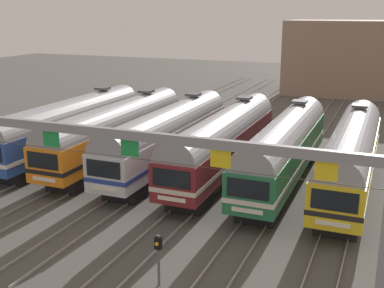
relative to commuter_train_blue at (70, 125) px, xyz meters
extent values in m
plane|color=#4C4944|center=(11.00, 0.00, -2.69)|extent=(160.00, 160.00, 0.00)
cube|color=gray|center=(-0.72, 17.00, -2.61)|extent=(0.07, 70.00, 0.15)
cube|color=gray|center=(0.72, 17.00, -2.61)|extent=(0.07, 70.00, 0.15)
cube|color=gray|center=(3.68, 17.00, -2.61)|extent=(0.07, 70.00, 0.15)
cube|color=gray|center=(5.12, 17.00, -2.61)|extent=(0.07, 70.00, 0.15)
cube|color=gray|center=(8.08, 17.00, -2.61)|extent=(0.07, 70.00, 0.15)
cube|color=gray|center=(9.52, 17.00, -2.61)|extent=(0.07, 70.00, 0.15)
cube|color=gray|center=(12.48, 17.00, -2.61)|extent=(0.07, 70.00, 0.15)
cube|color=gray|center=(13.92, 17.00, -2.61)|extent=(0.07, 70.00, 0.15)
cube|color=gray|center=(16.88, 17.00, -2.61)|extent=(0.07, 70.00, 0.15)
cube|color=gray|center=(18.31, 17.00, -2.61)|extent=(0.07, 70.00, 0.15)
cube|color=gray|center=(21.28, 17.00, -2.61)|extent=(0.07, 70.00, 0.15)
cube|color=gray|center=(22.71, 17.00, -2.61)|extent=(0.07, 70.00, 0.15)
cube|color=#284C9E|center=(0.00, 0.00, -0.46)|extent=(2.85, 18.00, 2.35)
cube|color=white|center=(0.00, 0.00, -0.82)|extent=(2.88, 18.02, 0.28)
cylinder|color=gray|center=(0.00, 0.00, 0.71)|extent=(2.74, 17.64, 2.74)
cube|color=black|center=(0.00, -6.30, -2.16)|extent=(2.28, 2.60, 1.05)
cube|color=black|center=(0.00, 6.30, -2.16)|extent=(2.28, 2.60, 1.05)
cube|color=#4C4C51|center=(0.00, 5.04, 2.26)|extent=(1.10, 1.10, 0.20)
cube|color=orange|center=(4.40, 0.00, -0.46)|extent=(2.85, 18.00, 2.35)
cube|color=black|center=(4.40, 0.00, -0.82)|extent=(2.88, 18.02, 0.28)
cylinder|color=gray|center=(4.40, 0.00, 0.71)|extent=(2.74, 17.64, 2.74)
cube|color=black|center=(4.40, -9.02, 0.01)|extent=(2.28, 0.06, 1.03)
cube|color=silver|center=(4.40, -9.02, -1.21)|extent=(1.71, 0.05, 0.24)
cube|color=black|center=(4.40, -6.30, -2.16)|extent=(2.28, 2.60, 1.05)
cube|color=black|center=(4.40, 6.30, -2.16)|extent=(2.28, 2.60, 1.05)
cube|color=#4C4C51|center=(4.40, 5.04, 2.26)|extent=(1.10, 1.10, 0.20)
cube|color=silver|center=(8.80, 0.00, -0.46)|extent=(2.85, 18.00, 2.35)
cube|color=navy|center=(8.80, 0.00, -0.82)|extent=(2.88, 18.02, 0.28)
cylinder|color=gray|center=(8.80, 0.00, 0.71)|extent=(2.74, 17.64, 2.74)
cube|color=black|center=(8.80, -9.02, 0.01)|extent=(2.28, 0.06, 1.03)
cube|color=silver|center=(8.80, -9.02, -1.21)|extent=(1.71, 0.05, 0.24)
cube|color=black|center=(8.80, -6.30, -2.16)|extent=(2.28, 2.60, 1.05)
cube|color=black|center=(8.80, 6.30, -2.16)|extent=(2.28, 2.60, 1.05)
cube|color=#4C4C51|center=(8.80, 5.04, 2.26)|extent=(1.10, 1.10, 0.20)
cube|color=maroon|center=(13.20, 0.00, -0.46)|extent=(2.85, 18.00, 2.35)
cube|color=beige|center=(13.20, 0.00, -0.82)|extent=(2.88, 18.02, 0.28)
cylinder|color=gray|center=(13.20, 0.00, 0.71)|extent=(2.74, 17.64, 2.74)
cube|color=black|center=(13.20, -9.02, 0.01)|extent=(2.28, 0.06, 1.03)
cube|color=silver|center=(13.20, -9.02, -1.21)|extent=(1.71, 0.05, 0.24)
cube|color=black|center=(13.20, -6.30, -2.16)|extent=(2.28, 2.60, 1.05)
cube|color=black|center=(13.20, 6.30, -2.16)|extent=(2.28, 2.60, 1.05)
cube|color=#4C4C51|center=(13.20, 5.04, 2.26)|extent=(1.10, 1.10, 0.20)
cube|color=#236B42|center=(17.60, 0.00, -0.46)|extent=(2.85, 18.00, 2.35)
cube|color=silver|center=(17.60, 0.00, -0.82)|extent=(2.88, 18.02, 0.28)
cylinder|color=gray|center=(17.60, 0.00, 0.71)|extent=(2.74, 17.64, 2.74)
cube|color=black|center=(17.60, -9.02, 0.01)|extent=(2.28, 0.06, 1.03)
cube|color=silver|center=(17.60, -9.02, -1.21)|extent=(1.71, 0.05, 0.24)
cube|color=black|center=(17.60, -6.30, -2.16)|extent=(2.28, 2.60, 1.05)
cube|color=black|center=(17.60, 6.30, -2.16)|extent=(2.28, 2.60, 1.05)
cube|color=#4C4C51|center=(17.60, 5.04, 2.26)|extent=(1.10, 1.10, 0.20)
cube|color=gold|center=(22.00, 0.00, -0.46)|extent=(2.85, 18.00, 2.35)
cube|color=black|center=(22.00, 0.00, -0.82)|extent=(2.88, 18.02, 0.28)
cylinder|color=gray|center=(22.00, 0.00, 0.71)|extent=(2.74, 17.64, 2.74)
cube|color=black|center=(22.00, -9.02, 0.01)|extent=(2.28, 0.06, 1.03)
cube|color=silver|center=(22.00, -9.02, -1.21)|extent=(1.71, 0.05, 0.24)
cube|color=black|center=(22.00, -6.30, -2.16)|extent=(2.28, 2.60, 1.05)
cube|color=black|center=(22.00, 6.30, -2.16)|extent=(2.28, 2.60, 1.05)
cube|color=#4C4C51|center=(22.00, 5.04, 2.26)|extent=(1.10, 1.10, 0.20)
cube|color=gray|center=(11.00, -13.50, 3.56)|extent=(26.80, 0.32, 0.44)
cube|color=#198C3F|center=(8.80, -13.50, 2.94)|extent=(0.90, 0.08, 0.80)
cube|color=#198C3F|center=(13.20, -13.50, 2.94)|extent=(0.90, 0.08, 0.80)
cube|color=yellow|center=(17.60, -13.50, 2.94)|extent=(0.90, 0.08, 0.80)
cube|color=yellow|center=(22.00, -13.50, 2.94)|extent=(0.90, 0.08, 0.80)
cylinder|color=#3F382D|center=(11.00, -13.50, 2.46)|extent=(26.80, 0.03, 0.03)
cylinder|color=#59595E|center=(15.40, -15.18, -1.48)|extent=(0.12, 0.12, 2.41)
cube|color=black|center=(15.40, -15.18, -0.63)|extent=(0.28, 0.24, 0.60)
sphere|color=orange|center=(15.40, -15.32, -0.63)|extent=(0.18, 0.18, 0.18)
cube|color=gray|center=(21.94, 41.26, 2.47)|extent=(25.34, 10.00, 10.32)
camera|label=1|loc=(24.10, -32.57, 9.07)|focal=46.21mm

